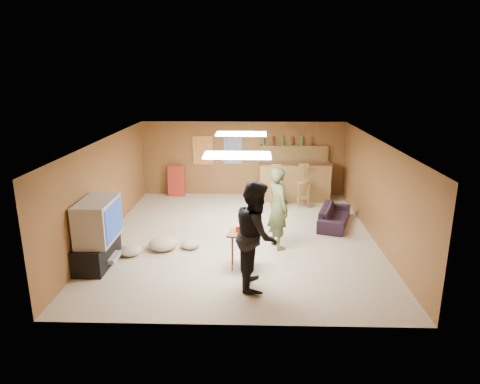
{
  "coord_description": "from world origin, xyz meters",
  "views": [
    {
      "loc": [
        0.26,
        -9.05,
        3.63
      ],
      "look_at": [
        0.0,
        0.2,
        1.0
      ],
      "focal_mm": 32.0,
      "sensor_mm": 36.0,
      "label": 1
    }
  ],
  "objects_px": {
    "bar_counter": "(294,181)",
    "person_black": "(256,235)",
    "tv_body": "(98,221)",
    "sofa": "(334,216)",
    "person_olive": "(278,208)",
    "tray_table": "(243,250)"
  },
  "relations": [
    {
      "from": "bar_counter",
      "to": "person_olive",
      "type": "bearing_deg",
      "value": -100.99
    },
    {
      "from": "tv_body",
      "to": "sofa",
      "type": "relative_size",
      "value": 0.7
    },
    {
      "from": "tv_body",
      "to": "tray_table",
      "type": "bearing_deg",
      "value": -1.65
    },
    {
      "from": "bar_counter",
      "to": "sofa",
      "type": "height_order",
      "value": "bar_counter"
    },
    {
      "from": "tray_table",
      "to": "person_olive",
      "type": "bearing_deg",
      "value": 55.09
    },
    {
      "from": "sofa",
      "to": "person_black",
      "type": "bearing_deg",
      "value": 165.42
    },
    {
      "from": "tv_body",
      "to": "bar_counter",
      "type": "distance_m",
      "value": 6.09
    },
    {
      "from": "sofa",
      "to": "tray_table",
      "type": "bearing_deg",
      "value": 155.59
    },
    {
      "from": "sofa",
      "to": "tv_body",
      "type": "bearing_deg",
      "value": 132.9
    },
    {
      "from": "bar_counter",
      "to": "person_black",
      "type": "distance_m",
      "value": 5.34
    },
    {
      "from": "tv_body",
      "to": "person_black",
      "type": "bearing_deg",
      "value": -14.02
    },
    {
      "from": "tv_body",
      "to": "person_black",
      "type": "distance_m",
      "value": 3.09
    },
    {
      "from": "tv_body",
      "to": "sofa",
      "type": "distance_m",
      "value": 5.5
    },
    {
      "from": "person_olive",
      "to": "person_black",
      "type": "xyz_separation_m",
      "value": [
        -0.47,
        -1.69,
        0.06
      ]
    },
    {
      "from": "bar_counter",
      "to": "person_black",
      "type": "height_order",
      "value": "person_black"
    },
    {
      "from": "tv_body",
      "to": "bar_counter",
      "type": "bearing_deg",
      "value": 47.0
    },
    {
      "from": "bar_counter",
      "to": "tray_table",
      "type": "height_order",
      "value": "bar_counter"
    },
    {
      "from": "person_black",
      "to": "sofa",
      "type": "relative_size",
      "value": 1.2
    },
    {
      "from": "tv_body",
      "to": "tray_table",
      "type": "xyz_separation_m",
      "value": [
        2.76,
        -0.08,
        -0.55
      ]
    },
    {
      "from": "tv_body",
      "to": "sofa",
      "type": "bearing_deg",
      "value": 25.49
    },
    {
      "from": "bar_counter",
      "to": "person_olive",
      "type": "relative_size",
      "value": 1.14
    },
    {
      "from": "person_black",
      "to": "sofa",
      "type": "bearing_deg",
      "value": -33.76
    }
  ]
}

